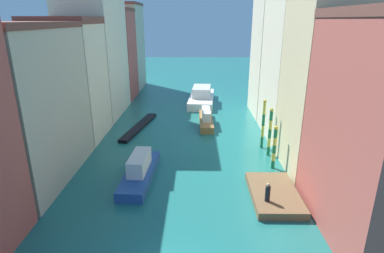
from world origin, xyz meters
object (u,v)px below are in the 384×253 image
gondola_black (139,127)px  mooring_pole_2 (263,124)px  person_on_dock (268,193)px  mooring_pole_0 (274,147)px  waterfront_dock (274,194)px  vaporetto_white (202,97)px  motorboat_1 (140,170)px  motorboat_0 (206,119)px  mooring_pole_1 (270,132)px

gondola_black → mooring_pole_2: bearing=-23.7°
person_on_dock → gondola_black: 21.21m
mooring_pole_0 → gondola_black: (-14.06, 10.91, -1.89)m
mooring_pole_2 → waterfront_dock: bearing=-95.7°
mooring_pole_2 → gondola_black: 15.47m
vaporetto_white → gondola_black: 14.84m
vaporetto_white → gondola_black: size_ratio=1.05×
mooring_pole_2 → person_on_dock: bearing=-99.2°
person_on_dock → motorboat_1: (-9.82, 4.27, -0.46)m
gondola_black → motorboat_1: size_ratio=1.32×
mooring_pole_0 → vaporetto_white: (-6.14, 23.43, -1.09)m
vaporetto_white → motorboat_1: size_ratio=1.39×
person_on_dock → mooring_pole_2: bearing=80.8°
motorboat_0 → mooring_pole_0: bearing=-65.6°
mooring_pole_1 → motorboat_1: size_ratio=0.61×
mooring_pole_1 → motorboat_1: (-11.92, -5.03, -1.71)m
waterfront_dock → mooring_pole_2: 10.10m
waterfront_dock → gondola_black: size_ratio=0.57×
person_on_dock → vaporetto_white: vaporetto_white is taller
motorboat_0 → motorboat_1: size_ratio=0.98×
vaporetto_white → gondola_black: vaporetto_white is taller
mooring_pole_2 → vaporetto_white: bearing=108.0°
vaporetto_white → motorboat_0: (0.42, -10.85, -0.27)m
person_on_dock → mooring_pole_2: size_ratio=0.27×
gondola_black → motorboat_1: 13.30m
person_on_dock → gondola_black: person_on_dock is taller
vaporetto_white → motorboat_0: bearing=-87.8°
waterfront_dock → mooring_pole_1: (1.25, 7.86, 2.19)m
mooring_pole_1 → motorboat_0: bearing=121.3°
gondola_black → motorboat_0: 8.53m
mooring_pole_0 → vaporetto_white: mooring_pole_0 is taller
gondola_black → person_on_dock: bearing=-55.0°
mooring_pole_1 → motorboat_1: mooring_pole_1 is taller
gondola_black → motorboat_1: (2.35, -13.07, 0.59)m
waterfront_dock → person_on_dock: bearing=-120.7°
mooring_pole_0 → motorboat_1: 11.98m
mooring_pole_1 → vaporetto_white: mooring_pole_1 is taller
waterfront_dock → mooring_pole_2: mooring_pole_2 is taller
mooring_pole_1 → gondola_black: mooring_pole_1 is taller
mooring_pole_0 → motorboat_0: bearing=114.4°
vaporetto_white → waterfront_dock: bearing=-79.9°
mooring_pole_1 → motorboat_0: 11.52m
mooring_pole_2 → vaporetto_white: mooring_pole_2 is taller
mooring_pole_0 → motorboat_1: (-11.71, -2.16, -1.30)m
waterfront_dock → person_on_dock: 1.91m
mooring_pole_2 → motorboat_1: size_ratio=0.65×
mooring_pole_2 → vaporetto_white: 19.69m
waterfront_dock → mooring_pole_0: (1.05, 5.00, 1.79)m
mooring_pole_0 → motorboat_0: mooring_pole_0 is taller
mooring_pole_2 → motorboat_0: mooring_pole_2 is taller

